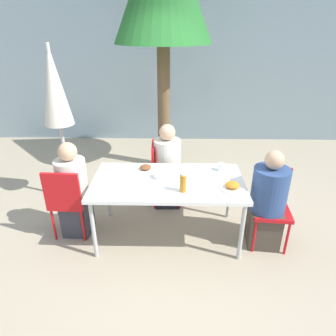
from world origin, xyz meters
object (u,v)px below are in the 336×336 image
Objects in this scene: chair_far at (161,169)px; salad_bowl at (161,175)px; chair_left at (67,198)px; person_left at (74,192)px; drinking_cup at (221,167)px; chair_right at (270,201)px; bottle at (183,183)px; closed_umbrella at (55,93)px; person_right at (267,203)px; person_far at (167,169)px.

salad_bowl is at bearing -0.07° from chair_far.
chair_far is (1.02, 0.77, 0.00)m from chair_left.
drinking_cup is (1.68, 0.21, 0.24)m from person_left.
chair_right is 9.95× the size of drinking_cup.
chair_left is 1.78m from drinking_cup.
bottle reaches higher than chair_right.
chair_far is at bearing 38.16° from person_left.
closed_umbrella reaches higher than drinking_cup.
closed_umbrella is at bearing -14.75° from person_right.
chair_left and chair_right have the same top height.
chair_far reaches higher than drinking_cup.
drinking_cup is (-0.52, 0.30, 0.27)m from chair_right.
chair_left is at bearing 171.03° from bottle.
person_right is 0.55× the size of closed_umbrella.
chair_right is at bearing -29.52° from drinking_cup.
person_far reaches higher than person_left.
chair_left is at bearing -58.87° from person_far.
person_right is 12.96× the size of drinking_cup.
salad_bowl is (1.04, 0.10, 0.25)m from chair_left.
closed_umbrella is at bearing 111.15° from chair_left.
person_right is at bearing -9.07° from salad_bowl.
chair_left is 9.95× the size of drinking_cup.
person_far is at bearing 34.15° from person_left.
chair_right is 5.44× the size of salad_bowl.
bottle is at bearing -6.30° from chair_left.
person_far is at bearing -26.35° from chair_right.
drinking_cup is at bearing -23.71° from chair_right.
bottle is at bearing -10.18° from person_left.
person_left is 1.00× the size of person_far.
closed_umbrella is 2.22m from drinking_cup.
person_far is 0.98m from bottle.
person_left is 7.14× the size of salad_bowl.
drinking_cup reaches higher than salad_bowl.
bottle is 1.26× the size of salad_bowl.
chair_far is at bearing 91.95° from salad_bowl.
closed_umbrella is at bearing -95.67° from chair_far.
person_far reaches higher than drinking_cup.
bottle is (1.23, -0.28, 0.29)m from person_left.
chair_right is 0.42× the size of closed_umbrella.
person_left is at bearing -66.37° from closed_umbrella.
chair_left is at bearing -55.09° from chair_far.
closed_umbrella is 10.29× the size of bottle.
bottle is (1.28, -0.20, 0.32)m from chair_left.
person_left reaches higher than salad_bowl.
person_left reaches higher than chair_right.
chair_left is at bearing 3.69° from person_right.
chair_far is 5.44× the size of salad_bowl.
chair_right is at bearing 2.50° from chair_left.
chair_right is 1.24m from salad_bowl.
chair_left is at bearing -174.34° from salad_bowl.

